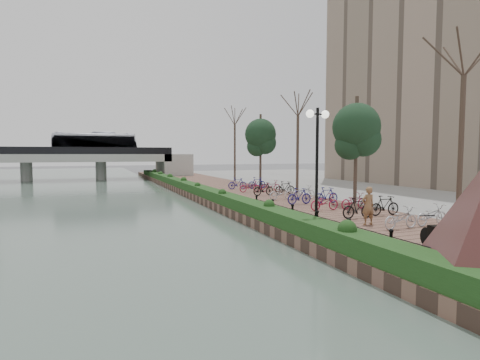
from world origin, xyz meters
TOP-DOWN VIEW (x-y plane):
  - ground at (0.00, 0.00)m, footprint 220.00×220.00m
  - promenade at (4.00, 17.50)m, footprint 8.00×75.00m
  - inland_pavement at (20.00, 17.50)m, footprint 24.00×75.00m
  - hedge at (0.60, 20.00)m, footprint 1.10×56.00m
  - chain_fence at (1.40, 2.00)m, footprint 0.10×14.10m
  - lamppost at (1.44, 3.14)m, footprint 1.02×0.32m
  - motorcycle at (3.04, -1.37)m, footprint 0.95×1.80m
  - pedestrian at (4.00, 3.10)m, footprint 0.62×0.43m
  - bicycle_parking at (5.50, 10.97)m, footprint 2.40×19.89m
  - street_trees at (8.00, 12.68)m, footprint 3.20×37.12m
  - apartment_tower at (26.00, 18.00)m, footprint 12.00×24.00m
  - bridge at (-13.27, 45.00)m, footprint 36.00×10.77m

SIDE VIEW (x-z plane):
  - ground at x=0.00m, z-range 0.00..0.00m
  - promenade at x=4.00m, z-range 0.00..0.50m
  - inland_pavement at x=20.00m, z-range 0.00..0.50m
  - hedge at x=0.60m, z-range 0.50..1.10m
  - chain_fence at x=1.40m, z-range 0.50..1.20m
  - bicycle_parking at x=5.50m, z-range 0.47..1.47m
  - motorcycle at x=3.04m, z-range 0.50..1.57m
  - pedestrian at x=4.00m, z-range 0.50..2.14m
  - bridge at x=-13.27m, z-range 0.12..6.62m
  - street_trees at x=8.00m, z-range 0.29..7.09m
  - lamppost at x=1.44m, z-range 1.57..6.44m
  - apartment_tower at x=26.00m, z-range 0.50..35.50m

